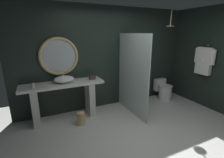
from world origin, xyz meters
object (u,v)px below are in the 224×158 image
Objects in this scene: tissue_box at (92,77)px; rain_shower_head at (170,24)px; hanging_bathrobe at (204,60)px; toilet at (164,90)px; vessel_sink at (64,79)px; tumbler_cup at (33,85)px; waste_bin at (81,118)px; round_wall_mirror at (59,57)px.

rain_shower_head is (2.05, -0.27, 1.24)m from tissue_box.
hanging_bathrobe reaches higher than toilet.
vessel_sink reaches higher than toilet.
waste_bin is (0.86, -0.37, -0.77)m from tumbler_cup.
vessel_sink is at bearing 173.84° from rain_shower_head.
round_wall_mirror is at bearing 169.59° from rain_shower_head.
waste_bin is (0.26, -0.66, -1.28)m from round_wall_mirror.
hanging_bathrobe is at bearing -16.32° from tissue_box.
hanging_bathrobe is 2.57× the size of waste_bin.
toilet is at bearing 0.00° from tumbler_cup.
tissue_box is 0.49× the size of waste_bin.
round_wall_mirror is 1.14× the size of hanging_bathrobe.
rain_shower_head reaches higher than waste_bin.
vessel_sink is at bearing 177.86° from tissue_box.
tissue_box is at bearing 44.16° from waste_bin.
vessel_sink is 0.66m from tissue_box.
vessel_sink is 0.51× the size of round_wall_mirror.
waste_bin is at bearing 172.98° from hanging_bathrobe.
rain_shower_head is at bearing -7.44° from tissue_box.
hanging_bathrobe is 1.38m from toilet.
round_wall_mirror reaches higher than vessel_sink.
vessel_sink is 3.07× the size of tissue_box.
round_wall_mirror reaches higher than tissue_box.
round_wall_mirror is 3.17m from toilet.
toilet is (0.19, 0.21, -1.89)m from rain_shower_head.
tissue_box is 0.37× the size of rain_shower_head.
hanging_bathrobe is 1.33× the size of toilet.
round_wall_mirror is 3.64m from hanging_bathrobe.
tissue_box is at bearing 2.38° from tumbler_cup.
hanging_bathrobe is (3.44, -0.84, 0.32)m from vessel_sink.
vessel_sink is 1.49× the size of waste_bin.
round_wall_mirror is 2.20× the size of rain_shower_head.
rain_shower_head reaches higher than tissue_box.
waste_bin is (-2.48, -0.15, -2.00)m from rain_shower_head.
hanging_bathrobe is (3.48, -1.05, -0.16)m from round_wall_mirror.
tumbler_cup is 4.17m from hanging_bathrobe.
tumbler_cup reaches higher than toilet.
round_wall_mirror is (0.60, 0.29, 0.51)m from tumbler_cup.
tumbler_cup and tissue_box have the same top height.
vessel_sink is at bearing 116.73° from waste_bin.
vessel_sink is at bearing -79.99° from round_wall_mirror.
vessel_sink is 2.97m from toilet.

